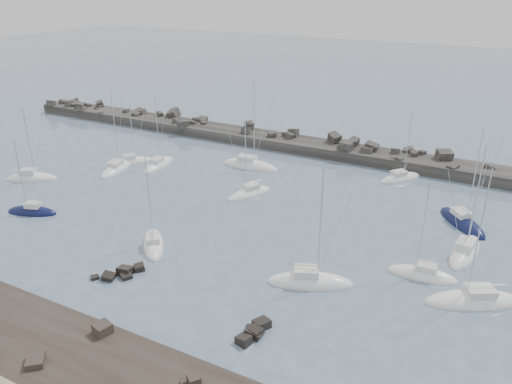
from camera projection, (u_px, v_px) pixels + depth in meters
ground at (194, 245)px, 59.26m from camera, size 400.00×400.00×0.00m
rock_shelf at (48, 363)px, 41.31m from camera, size 140.00×12.00×1.85m
rock_cluster_near at (121, 274)px, 53.27m from camera, size 4.40×4.90×1.42m
rock_cluster_far at (255, 332)px, 44.66m from camera, size 2.17×4.32×1.55m
breakwater at (275, 144)px, 93.11m from camera, size 115.00×7.94×5.16m
sailboat_0 at (32, 179)px, 77.80m from camera, size 7.90×6.02×12.53m
sailboat_1 at (117, 169)px, 81.89m from camera, size 4.51×9.29×14.00m
sailboat_2 at (32, 212)px, 66.99m from camera, size 7.20×4.29×11.19m
sailboat_3 at (158, 165)px, 83.28m from camera, size 3.37×8.41×12.91m
sailboat_4 at (250, 166)px, 82.92m from camera, size 10.07×3.60×15.71m
sailboat_5 at (153, 245)px, 59.04m from camera, size 6.68×7.34×12.09m
sailboat_6 at (249, 194)px, 72.52m from camera, size 5.30×7.75×11.95m
sailboat_7 at (310, 282)px, 51.84m from camera, size 9.31×6.05×14.29m
sailboat_8 at (462, 223)px, 64.15m from camera, size 7.91×8.61×14.18m
sailboat_9 at (422, 275)px, 53.08m from camera, size 7.53×3.06×11.76m
sailboat_10 at (465, 252)px, 57.43m from camera, size 3.82×9.11×14.12m
sailboat_11 at (473, 301)px, 48.93m from camera, size 9.93×7.34×15.21m
sailboat_13 at (132, 162)px, 84.63m from camera, size 6.34×6.77×11.38m
sailboat_14 at (400, 179)px, 77.92m from camera, size 6.42×7.45×11.99m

